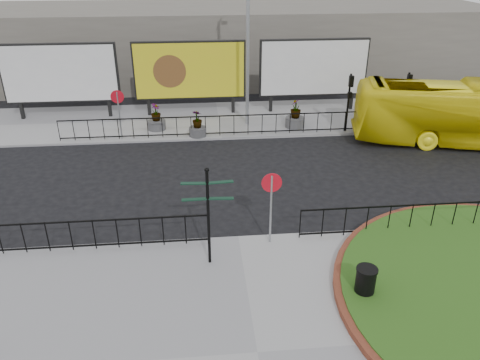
{
  "coord_description": "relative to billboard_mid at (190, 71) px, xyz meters",
  "views": [
    {
      "loc": [
        -1.19,
        -13.03,
        8.76
      ],
      "look_at": [
        0.22,
        1.68,
        1.37
      ],
      "focal_mm": 35.0,
      "sensor_mm": 36.0,
      "label": 1
    }
  ],
  "objects": [
    {
      "name": "ground",
      "position": [
        1.5,
        -12.97,
        -2.6
      ],
      "size": [
        90.0,
        90.0,
        0.0
      ],
      "primitive_type": "plane",
      "color": "black",
      "rests_on": "ground"
    },
    {
      "name": "pavement_near",
      "position": [
        1.5,
        -17.97,
        -2.54
      ],
      "size": [
        30.0,
        10.0,
        0.12
      ],
      "primitive_type": "cube",
      "color": "gray",
      "rests_on": "ground"
    },
    {
      "name": "pavement_far",
      "position": [
        1.5,
        -0.97,
        -2.54
      ],
      "size": [
        44.0,
        6.0,
        0.12
      ],
      "primitive_type": "cube",
      "color": "gray",
      "rests_on": "ground"
    },
    {
      "name": "railing_near_left",
      "position": [
        -4.5,
        -13.27,
        -1.93
      ],
      "size": [
        10.0,
        0.1,
        1.1
      ],
      "primitive_type": null,
      "color": "black",
      "rests_on": "pavement_near"
    },
    {
      "name": "railing_near_right",
      "position": [
        8.0,
        -13.27,
        -1.93
      ],
      "size": [
        9.0,
        0.1,
        1.1
      ],
      "primitive_type": null,
      "color": "black",
      "rests_on": "pavement_near"
    },
    {
      "name": "railing_far",
      "position": [
        2.5,
        -3.67,
        -1.93
      ],
      "size": [
        18.0,
        0.1,
        1.1
      ],
      "primitive_type": null,
      "color": "black",
      "rests_on": "pavement_far"
    },
    {
      "name": "speed_sign_far",
      "position": [
        -3.5,
        -3.57,
        -0.68
      ],
      "size": [
        0.64,
        0.07,
        2.47
      ],
      "color": "gray",
      "rests_on": "pavement_far"
    },
    {
      "name": "speed_sign_near",
      "position": [
        2.5,
        -13.37,
        -0.68
      ],
      "size": [
        0.64,
        0.07,
        2.47
      ],
      "color": "gray",
      "rests_on": "pavement_near"
    },
    {
      "name": "billboard_left",
      "position": [
        -7.0,
        0.0,
        0.0
      ],
      "size": [
        6.2,
        0.31,
        4.1
      ],
      "color": "black",
      "rests_on": "pavement_far"
    },
    {
      "name": "billboard_mid",
      "position": [
        0.0,
        0.0,
        0.0
      ],
      "size": [
        6.2,
        0.31,
        4.1
      ],
      "color": "black",
      "rests_on": "pavement_far"
    },
    {
      "name": "billboard_right",
      "position": [
        7.0,
        0.0,
        0.0
      ],
      "size": [
        6.2,
        0.31,
        4.1
      ],
      "color": "black",
      "rests_on": "pavement_far"
    },
    {
      "name": "lamp_post",
      "position": [
        3.01,
        -1.97,
        2.23
      ],
      "size": [
        0.74,
        0.18,
        9.23
      ],
      "color": "gray",
      "rests_on": "pavement_far"
    },
    {
      "name": "signal_pole_a",
      "position": [
        8.0,
        -3.63,
        -0.5
      ],
      "size": [
        0.22,
        0.26,
        3.0
      ],
      "color": "black",
      "rests_on": "pavement_far"
    },
    {
      "name": "signal_pole_b",
      "position": [
        11.0,
        -3.63,
        -0.5
      ],
      "size": [
        0.22,
        0.26,
        3.0
      ],
      "color": "black",
      "rests_on": "pavement_far"
    },
    {
      "name": "building_backdrop",
      "position": [
        1.5,
        9.03,
        -0.1
      ],
      "size": [
        40.0,
        10.0,
        5.0
      ],
      "primitive_type": "cube",
      "color": "#66615A",
      "rests_on": "ground"
    },
    {
      "name": "fingerpost_sign",
      "position": [
        0.51,
        -14.29,
        -0.56
      ],
      "size": [
        1.49,
        0.24,
        3.18
      ],
      "rotation": [
        0.0,
        0.0,
        -0.07
      ],
      "color": "black",
      "rests_on": "pavement_near"
    },
    {
      "name": "litter_bin",
      "position": [
        4.65,
        -16.3,
        -1.99
      ],
      "size": [
        0.58,
        0.58,
        0.96
      ],
      "color": "black",
      "rests_on": "pavement_near"
    },
    {
      "name": "bus",
      "position": [
        13.51,
        -5.56,
        -1.06
      ],
      "size": [
        11.32,
        4.95,
        3.07
      ],
      "primitive_type": "imported",
      "rotation": [
        0.0,
        0.0,
        1.35
      ],
      "color": "yellow",
      "rests_on": "ground"
    },
    {
      "name": "planter_a",
      "position": [
        -1.83,
        -2.41,
        -1.99
      ],
      "size": [
        0.93,
        0.93,
        1.39
      ],
      "color": "#4C4C4F",
      "rests_on": "pavement_far"
    },
    {
      "name": "planter_b",
      "position": [
        0.3,
        -3.57,
        -1.98
      ],
      "size": [
        0.87,
        0.87,
        1.35
      ],
      "color": "#4C4C4F",
      "rests_on": "pavement_far"
    },
    {
      "name": "planter_c",
      "position": [
        5.48,
        -2.76,
        -1.92
      ],
      "size": [
        1.02,
        1.02,
        1.55
      ],
      "color": "#4C4C4F",
      "rests_on": "pavement_far"
    }
  ]
}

